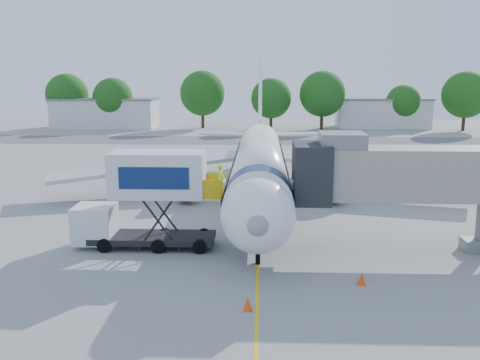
{
  "coord_description": "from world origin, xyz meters",
  "views": [
    {
      "loc": [
        0.12,
        -35.97,
        9.79
      ],
      "look_at": [
        -1.18,
        -3.29,
        3.2
      ],
      "focal_mm": 40.0,
      "sensor_mm": 36.0,
      "label": 1
    }
  ],
  "objects_px": {
    "catering_hiloader": "(147,200)",
    "ground_tug": "(352,334)",
    "aircraft": "(259,164)",
    "jet_bridge": "(405,174)"
  },
  "relations": [
    {
      "from": "catering_hiloader",
      "to": "ground_tug",
      "type": "xyz_separation_m",
      "value": [
        9.65,
        -11.42,
        -2.02
      ]
    },
    {
      "from": "aircraft",
      "to": "catering_hiloader",
      "type": "bearing_deg",
      "value": -119.39
    },
    {
      "from": "aircraft",
      "to": "ground_tug",
      "type": "height_order",
      "value": "aircraft"
    },
    {
      "from": "jet_bridge",
      "to": "catering_hiloader",
      "type": "height_order",
      "value": "jet_bridge"
    },
    {
      "from": "aircraft",
      "to": "jet_bridge",
      "type": "relative_size",
      "value": 2.71
    },
    {
      "from": "ground_tug",
      "to": "catering_hiloader",
      "type": "bearing_deg",
      "value": 118.21
    },
    {
      "from": "catering_hiloader",
      "to": "ground_tug",
      "type": "height_order",
      "value": "catering_hiloader"
    },
    {
      "from": "aircraft",
      "to": "ground_tug",
      "type": "bearing_deg",
      "value": -81.46
    },
    {
      "from": "ground_tug",
      "to": "aircraft",
      "type": "bearing_deg",
      "value": 86.53
    },
    {
      "from": "aircraft",
      "to": "catering_hiloader",
      "type": "relative_size",
      "value": 4.42
    }
  ]
}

